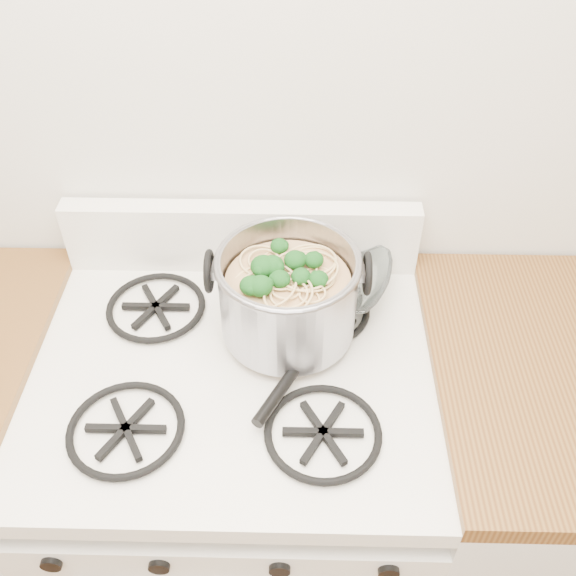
{
  "coord_description": "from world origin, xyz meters",
  "views": [
    {
      "loc": [
        0.12,
        0.48,
        1.84
      ],
      "look_at": [
        0.1,
        1.35,
        1.03
      ],
      "focal_mm": 40.0,
      "sensor_mm": 36.0,
      "label": 1
    }
  ],
  "objects_px": {
    "spatula": "(324,328)",
    "glass_bowl": "(331,285)",
    "stock_pot": "(288,296)",
    "gas_range": "(243,494)"
  },
  "relations": [
    {
      "from": "gas_range",
      "to": "glass_bowl",
      "type": "bearing_deg",
      "value": 46.78
    },
    {
      "from": "stock_pot",
      "to": "spatula",
      "type": "height_order",
      "value": "stock_pot"
    },
    {
      "from": "stock_pot",
      "to": "gas_range",
      "type": "bearing_deg",
      "value": -138.54
    },
    {
      "from": "stock_pot",
      "to": "glass_bowl",
      "type": "height_order",
      "value": "stock_pot"
    },
    {
      "from": "spatula",
      "to": "glass_bowl",
      "type": "bearing_deg",
      "value": 110.37
    },
    {
      "from": "spatula",
      "to": "glass_bowl",
      "type": "relative_size",
      "value": 3.23
    },
    {
      "from": "gas_range",
      "to": "spatula",
      "type": "distance_m",
      "value": 0.53
    },
    {
      "from": "gas_range",
      "to": "spatula",
      "type": "relative_size",
      "value": 2.98
    },
    {
      "from": "gas_range",
      "to": "glass_bowl",
      "type": "distance_m",
      "value": 0.57
    },
    {
      "from": "glass_bowl",
      "to": "stock_pot",
      "type": "bearing_deg",
      "value": -127.94
    }
  ]
}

